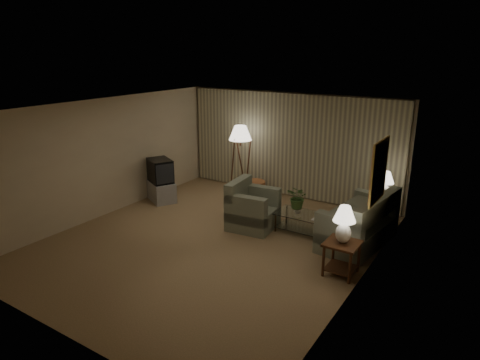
% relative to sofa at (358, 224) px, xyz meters
% --- Properties ---
extents(ground, '(7.00, 7.00, 0.00)m').
position_rel_sofa_xyz_m(ground, '(-2.50, -1.49, -0.42)').
color(ground, tan).
rests_on(ground, ground).
extents(room_shell, '(6.04, 7.02, 2.72)m').
position_rel_sofa_xyz_m(room_shell, '(-2.48, 0.02, 1.33)').
color(room_shell, beige).
rests_on(room_shell, ground).
extents(sofa, '(2.11, 1.41, 0.83)m').
position_rel_sofa_xyz_m(sofa, '(0.00, 0.00, 0.00)').
color(sofa, gray).
rests_on(sofa, ground).
extents(armchair, '(1.17, 1.13, 0.82)m').
position_rel_sofa_xyz_m(armchair, '(-2.17, -0.42, -0.00)').
color(armchair, gray).
rests_on(armchair, ground).
extents(side_table_near, '(0.56, 0.56, 0.60)m').
position_rel_sofa_xyz_m(side_table_near, '(0.15, -1.35, -0.00)').
color(side_table_near, '#37200F').
rests_on(side_table_near, ground).
extents(side_table_far, '(0.53, 0.45, 0.60)m').
position_rel_sofa_xyz_m(side_table_far, '(0.15, 1.25, -0.01)').
color(side_table_far, '#37200F').
rests_on(side_table_far, ground).
extents(table_lamp_near, '(0.38, 0.38, 0.66)m').
position_rel_sofa_xyz_m(table_lamp_near, '(0.15, -1.35, 0.58)').
color(table_lamp_near, silver).
rests_on(table_lamp_near, side_table_near).
extents(table_lamp_far, '(0.36, 0.36, 0.62)m').
position_rel_sofa_xyz_m(table_lamp_far, '(0.15, 1.25, 0.55)').
color(table_lamp_far, silver).
rests_on(table_lamp_far, side_table_far).
extents(coffee_table, '(1.21, 0.66, 0.41)m').
position_rel_sofa_xyz_m(coffee_table, '(-1.12, -0.10, -0.14)').
color(coffee_table, silver).
rests_on(coffee_table, ground).
extents(tv_cabinet, '(1.28, 1.22, 0.50)m').
position_rel_sofa_xyz_m(tv_cabinet, '(-5.05, -0.21, -0.17)').
color(tv_cabinet, '#9B9B9D').
rests_on(tv_cabinet, ground).
extents(crt_tv, '(1.09, 1.06, 0.59)m').
position_rel_sofa_xyz_m(crt_tv, '(-5.05, -0.21, 0.38)').
color(crt_tv, black).
rests_on(crt_tv, tv_cabinet).
extents(floor_lamp, '(0.60, 0.60, 1.84)m').
position_rel_sofa_xyz_m(floor_lamp, '(-3.64, 1.34, 0.55)').
color(floor_lamp, '#37200F').
rests_on(floor_lamp, ground).
extents(ottoman, '(0.79, 0.79, 0.40)m').
position_rel_sofa_xyz_m(ottoman, '(-3.23, 1.36, -0.21)').
color(ottoman, '#955932').
rests_on(ottoman, ground).
extents(vase, '(0.17, 0.17, 0.15)m').
position_rel_sofa_xyz_m(vase, '(-1.27, -0.10, 0.07)').
color(vase, white).
rests_on(vase, coffee_table).
extents(flowers, '(0.51, 0.47, 0.50)m').
position_rel_sofa_xyz_m(flowers, '(-1.27, -0.10, 0.40)').
color(flowers, '#436C30').
rests_on(flowers, vase).
extents(book, '(0.18, 0.25, 0.02)m').
position_rel_sofa_xyz_m(book, '(-0.87, -0.20, 0.01)').
color(book, olive).
rests_on(book, coffee_table).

